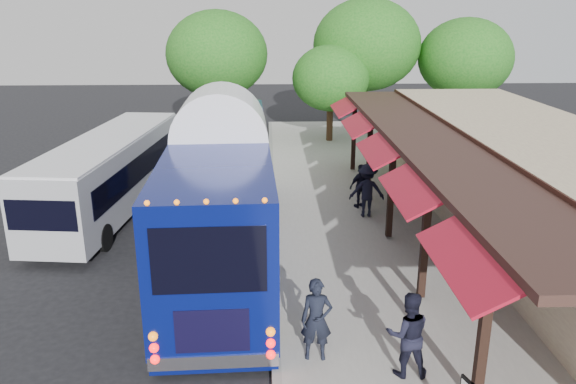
% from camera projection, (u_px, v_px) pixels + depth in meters
% --- Properties ---
extents(ground, '(90.00, 90.00, 0.00)m').
position_uv_depth(ground, '(273.00, 306.00, 14.29)').
color(ground, black).
rests_on(ground, ground).
extents(sidewalk, '(10.00, 40.00, 0.15)m').
position_uv_depth(sidewalk, '(425.00, 240.00, 18.24)').
color(sidewalk, '#9E9B93').
rests_on(sidewalk, ground).
extents(curb, '(0.20, 40.00, 0.16)m').
position_uv_depth(curb, '(273.00, 242.00, 18.07)').
color(curb, gray).
rests_on(curb, ground).
extents(station_shelter, '(8.15, 20.00, 3.60)m').
position_uv_depth(station_shelter, '(535.00, 187.00, 17.81)').
color(station_shelter, tan).
rests_on(station_shelter, ground).
extents(coach_bus, '(3.14, 12.81, 4.07)m').
position_uv_depth(coach_bus, '(223.00, 186.00, 16.74)').
color(coach_bus, '#08115D').
rests_on(coach_bus, ground).
extents(city_bus, '(3.36, 10.64, 2.81)m').
position_uv_depth(city_bus, '(111.00, 171.00, 20.66)').
color(city_bus, '#96989E').
rests_on(city_bus, ground).
extents(ped_a, '(0.68, 0.47, 1.81)m').
position_uv_depth(ped_a, '(317.00, 320.00, 11.67)').
color(ped_a, black).
rests_on(ped_a, sidewalk).
extents(ped_b, '(0.92, 0.73, 1.82)m').
position_uv_depth(ped_b, '(408.00, 334.00, 11.14)').
color(ped_b, black).
rests_on(ped_b, sidewalk).
extents(ped_c, '(1.06, 0.76, 1.66)m').
position_uv_depth(ped_c, '(361.00, 186.00, 20.77)').
color(ped_c, black).
rests_on(ped_c, sidewalk).
extents(ped_d, '(1.28, 0.78, 1.92)m').
position_uv_depth(ped_d, '(367.00, 190.00, 19.85)').
color(ped_d, black).
rests_on(ped_d, sidewalk).
extents(tree_left, '(4.25, 4.25, 5.44)m').
position_uv_depth(tree_left, '(331.00, 78.00, 30.78)').
color(tree_left, '#382314').
rests_on(tree_left, ground).
extents(tree_mid, '(6.18, 6.18, 7.91)m').
position_uv_depth(tree_mid, '(367.00, 45.00, 32.27)').
color(tree_mid, '#382314').
rests_on(tree_mid, ground).
extents(tree_right, '(5.34, 5.34, 6.84)m').
position_uv_depth(tree_right, '(465.00, 58.00, 32.02)').
color(tree_right, '#382314').
rests_on(tree_right, ground).
extents(tree_far, '(5.67, 5.67, 7.26)m').
position_uv_depth(tree_far, '(217.00, 54.00, 31.29)').
color(tree_far, '#382314').
rests_on(tree_far, ground).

